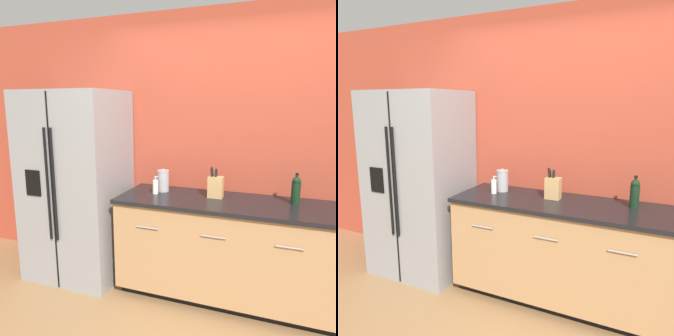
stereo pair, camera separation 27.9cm
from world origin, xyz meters
TOP-DOWN VIEW (x-y plane):
  - wall_back at (0.00, 1.39)m, footprint 10.00×0.05m
  - counter_unit at (0.25, 1.05)m, footprint 2.40×0.64m
  - refrigerator at (-1.50, 1.00)m, footprint 0.93×0.75m
  - knife_block at (-0.11, 1.11)m, footprint 0.13×0.09m
  - wine_bottle at (0.55, 1.15)m, footprint 0.07×0.07m
  - soap_dispenser at (-0.66, 1.04)m, footprint 0.06×0.05m
  - steel_canister at (-0.63, 1.15)m, footprint 0.11×0.11m

SIDE VIEW (x-z plane):
  - counter_unit at x=0.25m, z-range 0.01..0.93m
  - refrigerator at x=-1.50m, z-range 0.00..1.87m
  - soap_dispenser at x=-0.66m, z-range 0.91..1.07m
  - knife_block at x=-0.11m, z-range 0.88..1.16m
  - steel_canister at x=-0.63m, z-range 0.91..1.13m
  - wine_bottle at x=0.55m, z-range 0.91..1.18m
  - wall_back at x=0.00m, z-range 0.00..2.60m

